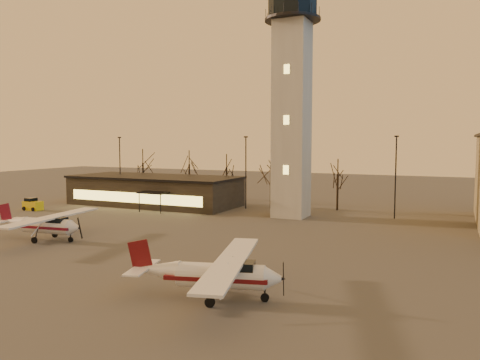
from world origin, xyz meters
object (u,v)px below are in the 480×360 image
object	(u,v)px
terminal	(155,190)
service_cart	(33,205)
cessna_front	(223,280)
cessna_rear	(49,228)
control_tower	(292,85)

from	to	relation	value
terminal	service_cart	distance (m)	16.80
cessna_front	cessna_rear	xyz separation A→B (m)	(-22.62, 7.85, -0.03)
terminal	cessna_rear	world-z (taller)	terminal
control_tower	terminal	bearing A→B (deg)	174.85
cessna_front	control_tower	bearing A→B (deg)	86.06
cessna_rear	service_cart	world-z (taller)	cessna_rear
control_tower	cessna_front	world-z (taller)	control_tower
cessna_rear	control_tower	bearing A→B (deg)	47.58
control_tower	cessna_rear	world-z (taller)	control_tower
terminal	control_tower	bearing A→B (deg)	-5.15
control_tower	terminal	world-z (taller)	control_tower
cessna_rear	terminal	bearing A→B (deg)	95.29
control_tower	cessna_rear	bearing A→B (deg)	-125.13
control_tower	cessna_rear	distance (m)	32.22
cessna_rear	service_cart	size ratio (longest dim) A/B	4.66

